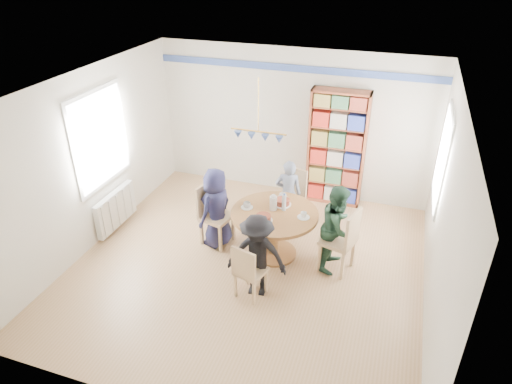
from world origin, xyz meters
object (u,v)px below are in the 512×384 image
at_px(chair_left, 212,211).
at_px(chair_right, 344,238).
at_px(chair_near, 248,270).
at_px(bookshelf, 337,149).
at_px(radiator, 116,209).
at_px(dining_table, 274,223).
at_px(chair_far, 292,194).
at_px(person_left, 216,208).
at_px(person_near, 257,256).
at_px(person_right, 338,228).
at_px(person_far, 288,194).

bearing_deg(chair_left, chair_right, -2.68).
relative_size(chair_near, bookshelf, 0.40).
xyz_separation_m(chair_right, chair_near, (-1.10, -0.99, -0.10)).
relative_size(radiator, chair_left, 0.99).
relative_size(dining_table, chair_far, 1.35).
relative_size(radiator, chair_right, 0.99).
bearing_deg(chair_right, chair_far, 134.28).
bearing_deg(chair_far, dining_table, -90.27).
height_order(chair_far, chair_near, chair_far).
relative_size(chair_left, person_left, 0.77).
distance_m(dining_table, chair_left, 1.02).
xyz_separation_m(dining_table, person_near, (0.03, -0.91, 0.06)).
xyz_separation_m(radiator, chair_right, (3.75, 0.06, 0.21)).
bearing_deg(dining_table, chair_left, 177.75).
distance_m(chair_far, person_right, 1.36).
bearing_deg(person_far, radiator, 7.85).
xyz_separation_m(person_near, bookshelf, (0.53, 2.84, 0.42)).
height_order(dining_table, chair_far, chair_far).
height_order(chair_far, person_near, person_near).
bearing_deg(person_far, person_right, 126.00).
relative_size(chair_right, bookshelf, 0.48).
xyz_separation_m(chair_right, person_near, (-1.02, -0.86, 0.05)).
bearing_deg(chair_near, chair_left, 131.85).
height_order(person_far, person_near, person_near).
bearing_deg(chair_near, radiator, 160.63).
bearing_deg(chair_right, radiator, -179.16).
distance_m(radiator, chair_far, 2.94).
xyz_separation_m(chair_left, chair_near, (0.97, -1.08, -0.09)).
bearing_deg(person_near, chair_left, 130.56).
bearing_deg(chair_far, person_right, -46.53).
distance_m(chair_left, person_left, 0.14).
bearing_deg(person_left, person_right, 107.51).
xyz_separation_m(chair_left, person_left, (0.09, -0.04, 0.10)).
distance_m(chair_far, person_far, 0.15).
bearing_deg(dining_table, person_left, -179.91).
bearing_deg(person_right, bookshelf, 19.24).
bearing_deg(chair_far, chair_left, -136.71).
xyz_separation_m(person_right, person_near, (-0.91, -0.94, -0.05)).
relative_size(radiator, person_left, 0.77).
relative_size(chair_far, bookshelf, 0.46).
relative_size(chair_far, chair_near, 1.15).
bearing_deg(bookshelf, chair_left, -129.98).
bearing_deg(person_right, dining_table, 99.79).
height_order(dining_table, chair_left, chair_left).
distance_m(chair_left, person_far, 1.30).
xyz_separation_m(chair_far, bookshelf, (0.56, 0.92, 0.50)).
xyz_separation_m(person_left, bookshelf, (1.49, 1.93, 0.38)).
distance_m(chair_near, person_right, 1.47).
bearing_deg(chair_far, bookshelf, 58.88).
distance_m(chair_far, bookshelf, 1.19).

